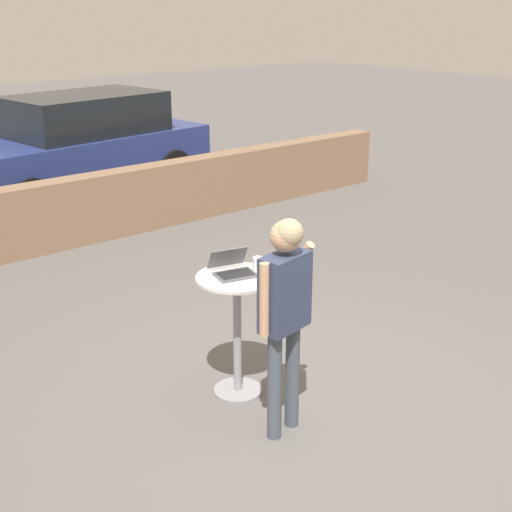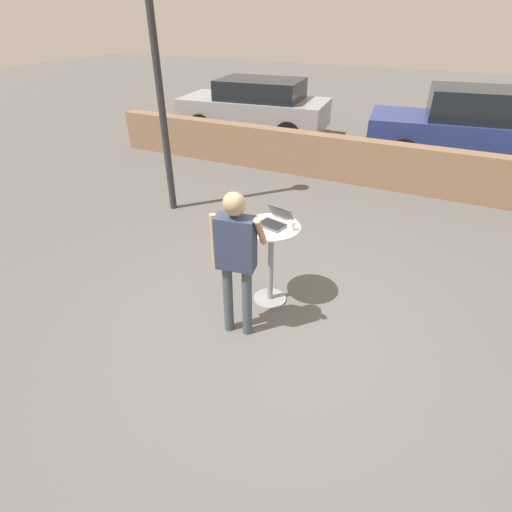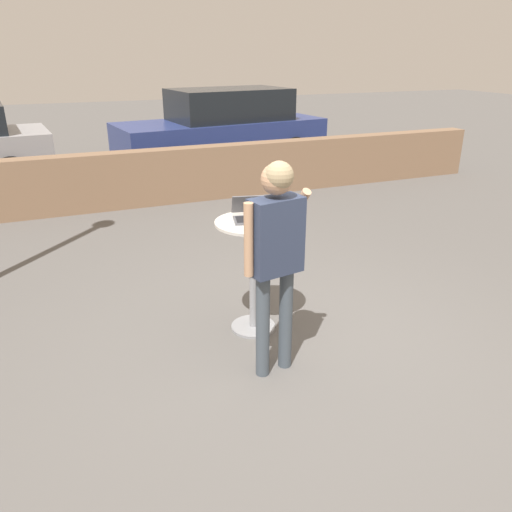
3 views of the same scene
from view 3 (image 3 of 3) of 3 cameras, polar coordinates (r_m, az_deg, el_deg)
name	(u,v)px [view 3 (image 3 of 3)]	position (r m, az deg, el deg)	size (l,w,h in m)	color
ground_plane	(301,351)	(4.49, 5.14, -10.81)	(50.00, 50.00, 0.00)	#5B5956
pavement_kerb	(167,176)	(8.80, -10.09, 8.99)	(12.61, 0.35, 0.93)	#84664C
cafe_table	(253,259)	(4.50, -0.33, -0.35)	(0.68, 0.68, 1.07)	gray
laptop	(252,214)	(4.43, -0.51, 4.79)	(0.40, 0.40, 0.20)	#515156
coffee_mug	(277,212)	(4.46, 2.47, 5.05)	(0.13, 0.09, 0.11)	white
standing_person	(276,244)	(3.73, 2.25, 1.41)	(0.55, 0.43, 1.74)	#424C56
parked_car_further_down	(223,128)	(11.52, -3.77, 14.38)	(4.76, 2.33, 1.70)	navy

